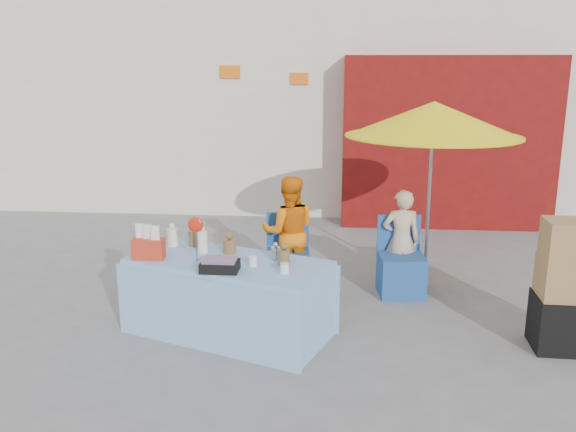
# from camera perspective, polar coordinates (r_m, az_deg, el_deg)

# --- Properties ---
(ground) EXTENTS (80.00, 80.00, 0.00)m
(ground) POSITION_cam_1_polar(r_m,az_deg,el_deg) (5.87, -1.06, -10.94)
(ground) COLOR slate
(ground) RESTS_ON ground
(backdrop) EXTENTS (14.00, 8.00, 7.80)m
(backdrop) POSITION_cam_1_polar(r_m,az_deg,el_deg) (12.82, 4.93, 16.84)
(backdrop) COLOR silver
(backdrop) RESTS_ON ground
(market_table) EXTENTS (2.07, 1.49, 1.14)m
(market_table) POSITION_cam_1_polar(r_m,az_deg,el_deg) (5.78, -5.64, -7.43)
(market_table) COLOR #98C6F3
(market_table) RESTS_ON ground
(chair_left) EXTENTS (0.52, 0.52, 0.85)m
(chair_left) POSITION_cam_1_polar(r_m,az_deg,el_deg) (6.84, -0.01, -4.92)
(chair_left) COLOR #214E97
(chair_left) RESTS_ON ground
(chair_right) EXTENTS (0.52, 0.52, 0.85)m
(chair_right) POSITION_cam_1_polar(r_m,az_deg,el_deg) (6.85, 10.51, -5.14)
(chair_right) COLOR #214E97
(chair_right) RESTS_ON ground
(vendor_orange) EXTENTS (0.67, 0.54, 1.28)m
(vendor_orange) POSITION_cam_1_polar(r_m,az_deg,el_deg) (6.85, 0.10, -1.51)
(vendor_orange) COLOR orange
(vendor_orange) RESTS_ON ground
(vendor_beige) EXTENTS (0.44, 0.32, 1.15)m
(vendor_beige) POSITION_cam_1_polar(r_m,az_deg,el_deg) (6.88, 10.53, -2.26)
(vendor_beige) COLOR #C9AD8E
(vendor_beige) RESTS_ON ground
(umbrella) EXTENTS (1.90, 1.90, 2.09)m
(umbrella) POSITION_cam_1_polar(r_m,az_deg,el_deg) (6.82, 13.45, 8.74)
(umbrella) COLOR gray
(umbrella) RESTS_ON ground
(box_stack) EXTENTS (0.55, 0.46, 1.19)m
(box_stack) POSITION_cam_1_polar(r_m,az_deg,el_deg) (5.91, 24.71, -6.38)
(box_stack) COLOR black
(box_stack) RESTS_ON ground
(tarp_bundle) EXTENTS (0.67, 0.59, 0.25)m
(tarp_bundle) POSITION_cam_1_polar(r_m,az_deg,el_deg) (5.91, -8.22, -9.59)
(tarp_bundle) COLOR yellow
(tarp_bundle) RESTS_ON ground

